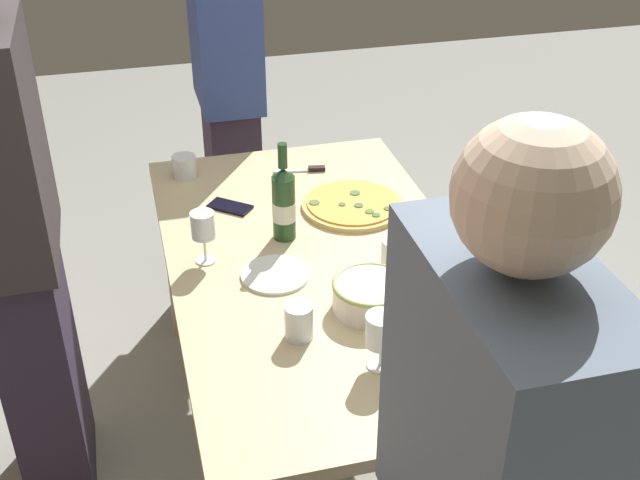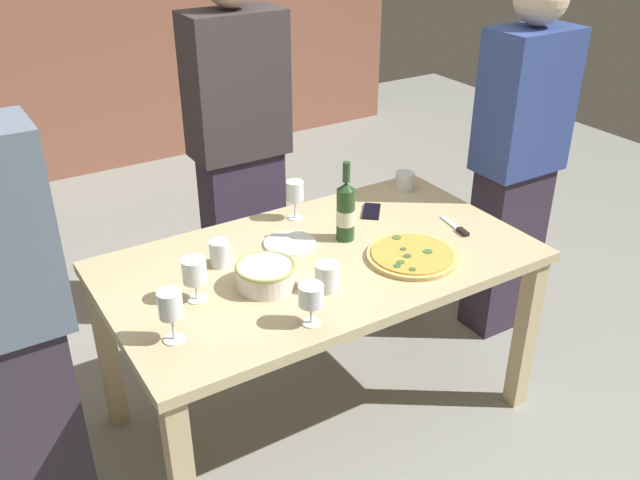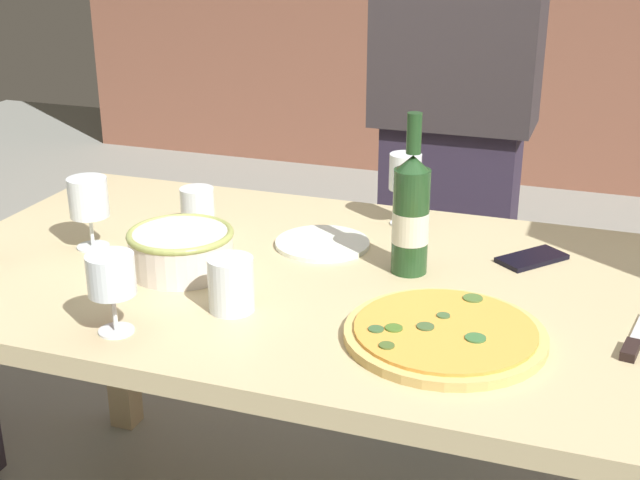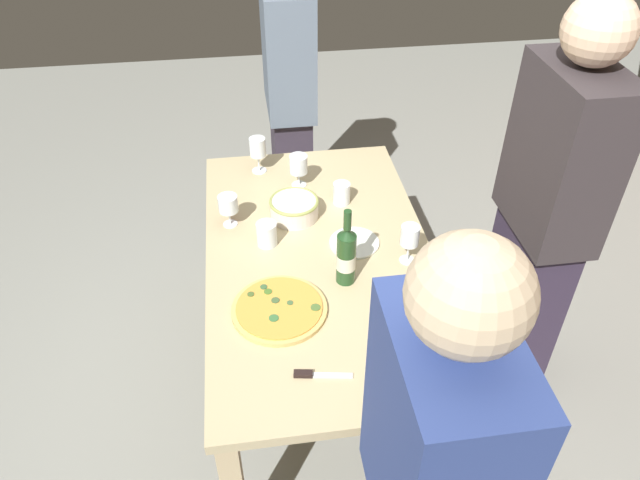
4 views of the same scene
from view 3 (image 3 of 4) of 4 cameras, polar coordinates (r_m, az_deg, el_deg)
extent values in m
cube|color=tan|center=(1.72, 0.00, -2.89)|extent=(1.60, 0.90, 0.04)
cube|color=#CAB284|center=(2.51, -13.22, -4.80)|extent=(0.07, 0.07, 0.71)
cylinder|color=#D8B365|center=(1.48, 8.24, -6.22)|extent=(0.34, 0.34, 0.02)
cylinder|color=gold|center=(1.47, 8.26, -5.83)|extent=(0.31, 0.31, 0.01)
cylinder|color=#48612A|center=(1.40, 4.42, -6.96)|extent=(0.03, 0.03, 0.00)
cylinder|color=#4D6D32|center=(1.58, 10.04, -3.81)|extent=(0.04, 0.04, 0.00)
cylinder|color=#487028|center=(1.46, 4.89, -5.81)|extent=(0.03, 0.03, 0.00)
cylinder|color=#3B6F3A|center=(1.44, 10.21, -6.39)|extent=(0.03, 0.03, 0.00)
cylinder|color=#436437|center=(1.51, 8.14, -4.97)|extent=(0.02, 0.02, 0.00)
cylinder|color=#435F34|center=(1.47, 6.96, -5.70)|extent=(0.03, 0.03, 0.00)
cylinder|color=#3B6136|center=(1.45, 3.71, -5.90)|extent=(0.03, 0.03, 0.00)
cylinder|color=silver|center=(1.74, -9.13, -0.74)|extent=(0.21, 0.21, 0.08)
torus|color=#9DA856|center=(1.72, -9.20, 0.41)|extent=(0.21, 0.21, 0.01)
cylinder|color=#214521|center=(1.70, 5.99, 1.21)|extent=(0.07, 0.07, 0.21)
cone|color=#214521|center=(1.66, 6.15, 5.04)|extent=(0.07, 0.07, 0.03)
cylinder|color=#214521|center=(1.65, 6.23, 7.01)|extent=(0.03, 0.03, 0.08)
cylinder|color=silver|center=(1.70, 5.98, 0.88)|extent=(0.07, 0.07, 0.06)
cylinder|color=white|center=(1.91, -14.72, -0.42)|extent=(0.07, 0.07, 0.00)
cylinder|color=white|center=(1.90, -14.82, 0.58)|extent=(0.01, 0.01, 0.07)
cylinder|color=white|center=(1.87, -15.03, 2.74)|extent=(0.08, 0.08, 0.08)
cylinder|color=white|center=(1.53, -13.27, -5.84)|extent=(0.06, 0.06, 0.00)
cylinder|color=white|center=(1.52, -13.39, -4.62)|extent=(0.01, 0.01, 0.07)
cylinder|color=white|center=(1.49, -13.61, -2.22)|extent=(0.08, 0.08, 0.07)
cylinder|color=maroon|center=(1.50, -13.53, -3.08)|extent=(0.07, 0.07, 0.02)
cylinder|color=white|center=(1.99, 5.51, 1.09)|extent=(0.06, 0.06, 0.00)
cylinder|color=white|center=(1.97, 5.55, 2.26)|extent=(0.01, 0.01, 0.08)
cylinder|color=white|center=(1.95, 5.64, 4.51)|extent=(0.07, 0.07, 0.08)
cylinder|color=maroon|center=(1.96, 5.61, 3.89)|extent=(0.06, 0.06, 0.04)
cylinder|color=white|center=(1.56, -5.89, -2.91)|extent=(0.08, 0.08, 0.10)
cylinder|color=white|center=(1.95, -8.07, 2.02)|extent=(0.08, 0.08, 0.10)
cylinder|color=white|center=(1.85, 0.16, -0.22)|extent=(0.20, 0.20, 0.01)
cube|color=black|center=(1.83, 13.79, -1.19)|extent=(0.15, 0.16, 0.01)
cube|color=silver|center=(1.59, 20.34, -5.61)|extent=(0.04, 0.14, 0.01)
cube|color=black|center=(1.51, 19.78, -6.84)|extent=(0.03, 0.06, 0.02)
cube|color=#31283B|center=(2.58, 8.26, -1.77)|extent=(0.37, 0.20, 0.86)
cube|color=#362F32|center=(2.39, 9.24, 15.10)|extent=(0.44, 0.24, 0.65)
camera|label=1|loc=(3.28, -36.78, 29.25)|focal=45.92mm
camera|label=2|loc=(1.85, -92.00, 19.34)|focal=38.57mm
camera|label=4|loc=(1.95, 76.82, 32.58)|focal=33.46mm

